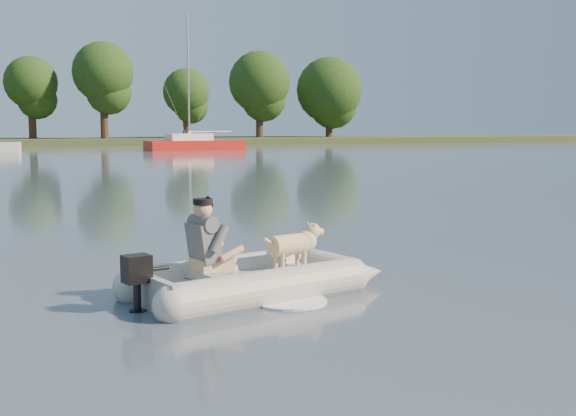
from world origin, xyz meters
name	(u,v)px	position (x,y,z in m)	size (l,w,h in m)	color
water	(323,301)	(0.00, 0.00, 0.00)	(160.00, 160.00, 0.00)	slate
shore_bank	(61,142)	(0.00, 62.00, 0.25)	(160.00, 12.00, 0.70)	#47512D
treeline	(15,83)	(-3.71, 61.11, 5.48)	(71.02, 7.35, 9.27)	#332316
dinghy	(253,249)	(-0.60, 0.65, 0.51)	(4.25, 3.24, 1.22)	#9FA09B
man	(205,239)	(-1.19, 0.52, 0.67)	(0.63, 0.54, 0.94)	#57585B
dog	(290,248)	(-0.07, 0.85, 0.45)	(0.81, 0.29, 0.54)	tan
outboard_motor	(137,286)	(-1.98, 0.24, 0.27)	(0.36, 0.25, 0.68)	black
sailboat	(194,144)	(8.63, 45.28, 0.44)	(7.48, 3.24, 9.95)	#AB1B13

